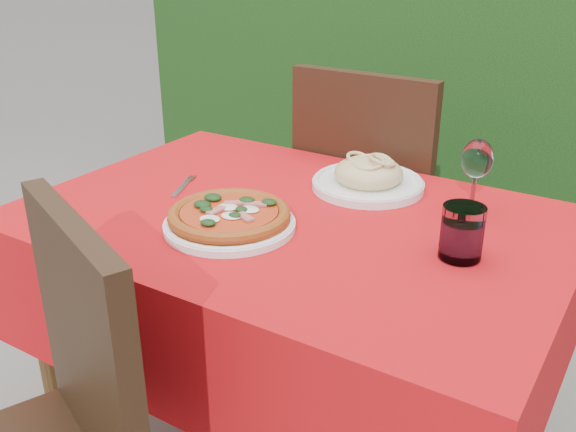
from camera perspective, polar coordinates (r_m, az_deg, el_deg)
The scene contains 8 objects.
hedge at distance 2.86m, azimuth 17.56°, elevation 13.94°, with size 3.20×0.55×1.78m.
dining_table at distance 1.58m, azimuth 0.35°, elevation -4.91°, with size 1.26×0.86×0.75m.
chair_far at distance 2.07m, azimuth 7.63°, elevation 1.34°, with size 0.46×0.46×1.00m.
pizza_plate at distance 1.44m, azimuth -5.23°, elevation -0.18°, with size 0.33×0.33×0.06m.
pasta_plate at distance 1.67m, azimuth 7.14°, elevation 3.40°, with size 0.29×0.29×0.08m.
water_glass at distance 1.34m, azimuth 15.19°, elevation -1.66°, with size 0.09×0.09×0.11m.
wine_glass at distance 1.54m, azimuth 16.44°, elevation 4.60°, with size 0.07×0.07×0.18m.
fork at distance 1.69m, azimuth -9.44°, elevation 2.47°, with size 0.02×0.17×0.00m, color silver.
Camera 1 is at (0.73, -1.18, 1.36)m, focal length 40.00 mm.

